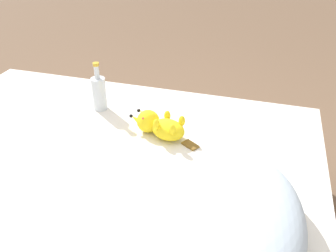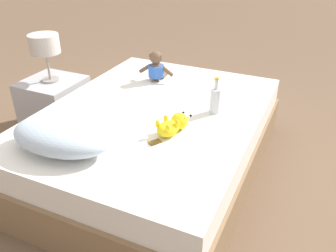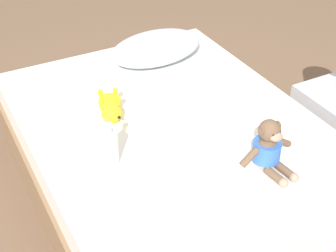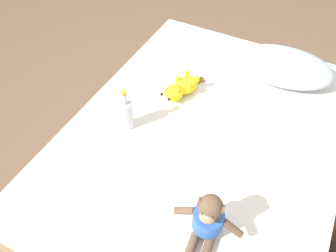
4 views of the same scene
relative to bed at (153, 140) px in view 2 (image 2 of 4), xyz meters
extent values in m
plane|color=brown|center=(0.00, 0.00, -0.22)|extent=(16.00, 16.00, 0.00)
cube|color=#846647|center=(0.00, 0.00, -0.08)|extent=(1.38, 1.83, 0.28)
cube|color=white|center=(0.00, 0.00, 0.14)|extent=(1.33, 1.77, 0.17)
ellipsoid|color=silver|center=(0.23, 0.61, 0.31)|extent=(0.59, 0.37, 0.16)
ellipsoid|color=brown|center=(0.21, -0.47, 0.30)|extent=(0.12, 0.11, 0.15)
cylinder|color=blue|center=(0.21, -0.47, 0.31)|extent=(0.13, 0.13, 0.09)
sphere|color=brown|center=(0.21, -0.47, 0.42)|extent=(0.10, 0.10, 0.10)
ellipsoid|color=gray|center=(0.21, -0.51, 0.41)|extent=(0.06, 0.05, 0.04)
sphere|color=black|center=(0.23, -0.51, 0.42)|extent=(0.01, 0.01, 0.01)
sphere|color=black|center=(0.19, -0.51, 0.42)|extent=(0.01, 0.01, 0.01)
cylinder|color=brown|center=(0.25, -0.47, 0.43)|extent=(0.01, 0.03, 0.03)
cylinder|color=brown|center=(0.16, -0.48, 0.43)|extent=(0.01, 0.03, 0.03)
cylinder|color=brown|center=(0.30, -0.46, 0.31)|extent=(0.10, 0.04, 0.08)
cylinder|color=brown|center=(0.11, -0.48, 0.31)|extent=(0.10, 0.04, 0.08)
cylinder|color=brown|center=(0.25, -0.57, 0.25)|extent=(0.05, 0.10, 0.04)
cylinder|color=brown|center=(0.19, -0.57, 0.25)|extent=(0.05, 0.10, 0.04)
sphere|color=gray|center=(0.25, -0.62, 0.25)|extent=(0.04, 0.04, 0.04)
sphere|color=gray|center=(0.19, -0.62, 0.25)|extent=(0.04, 0.04, 0.04)
ellipsoid|color=yellow|center=(-0.22, 0.24, 0.27)|extent=(0.15, 0.17, 0.08)
sphere|color=yellow|center=(-0.25, 0.14, 0.28)|extent=(0.10, 0.10, 0.10)
cone|color=yellow|center=(-0.24, 0.10, 0.29)|extent=(0.05, 0.07, 0.05)
sphere|color=black|center=(-0.24, 0.07, 0.30)|extent=(0.02, 0.02, 0.02)
cone|color=yellow|center=(-0.29, 0.11, 0.29)|extent=(0.05, 0.07, 0.05)
sphere|color=black|center=(-0.30, 0.08, 0.30)|extent=(0.02, 0.02, 0.02)
sphere|color=red|center=(-0.22, 0.14, 0.31)|extent=(0.02, 0.02, 0.02)
sphere|color=red|center=(-0.28, 0.15, 0.31)|extent=(0.02, 0.02, 0.02)
ellipsoid|color=yellow|center=(-0.19, 0.20, 0.31)|extent=(0.03, 0.03, 0.05)
ellipsoid|color=yellow|center=(-0.27, 0.23, 0.31)|extent=(0.03, 0.03, 0.05)
ellipsoid|color=yellow|center=(-0.17, 0.28, 0.31)|extent=(0.03, 0.03, 0.05)
ellipsoid|color=yellow|center=(-0.25, 0.30, 0.31)|extent=(0.03, 0.03, 0.05)
cube|color=brown|center=(-0.19, 0.35, 0.23)|extent=(0.07, 0.08, 0.01)
cylinder|color=silver|center=(-0.37, -0.14, 0.31)|extent=(0.07, 0.07, 0.16)
cylinder|color=silver|center=(-0.37, -0.14, 0.42)|extent=(0.02, 0.02, 0.06)
cylinder|color=gold|center=(-0.37, -0.14, 0.46)|extent=(0.03, 0.03, 0.01)
cube|color=#B2B2B7|center=(1.01, -0.18, -0.01)|extent=(0.44, 0.44, 0.42)
cylinder|color=gray|center=(1.01, -0.18, 0.21)|extent=(0.14, 0.14, 0.02)
cylinder|color=gray|center=(1.01, -0.18, 0.32)|extent=(0.02, 0.02, 0.21)
cylinder|color=beige|center=(1.01, -0.18, 0.50)|extent=(0.23, 0.23, 0.14)
camera|label=1|loc=(0.98, 0.59, 1.09)|focal=37.72mm
camera|label=2|loc=(-0.94, 1.81, 1.27)|focal=37.39mm
camera|label=3|loc=(-0.94, -1.73, 1.62)|focal=52.74mm
camera|label=4|loc=(0.33, -1.05, 1.51)|focal=34.96mm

